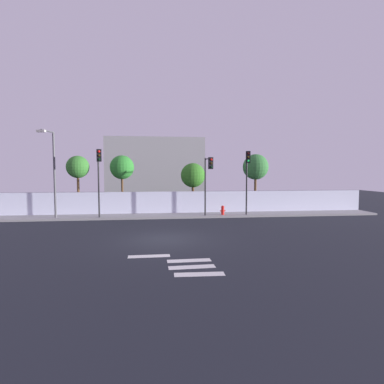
{
  "coord_description": "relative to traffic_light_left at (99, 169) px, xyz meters",
  "views": [
    {
      "loc": [
        -0.5,
        -16.27,
        3.64
      ],
      "look_at": [
        2.26,
        6.5,
        2.1
      ],
      "focal_mm": 28.48,
      "sensor_mm": 36.0,
      "label": 1
    }
  ],
  "objects": [
    {
      "name": "ground_plane",
      "position": [
        4.65,
        -7.04,
        -3.85
      ],
      "size": [
        80.0,
        80.0,
        0.0
      ],
      "primitive_type": "plane",
      "color": "black"
    },
    {
      "name": "sidewalk",
      "position": [
        4.65,
        1.16,
        -3.78
      ],
      "size": [
        36.0,
        2.4,
        0.15
      ],
      "primitive_type": "cube",
      "color": "gray",
      "rests_on": "ground"
    },
    {
      "name": "perimeter_wall",
      "position": [
        4.65,
        2.45,
        -2.8
      ],
      "size": [
        36.0,
        0.18,
        1.8
      ],
      "primitive_type": "cube",
      "color": "silver",
      "rests_on": "sidewalk"
    },
    {
      "name": "crosswalk_marking",
      "position": [
        5.14,
        -11.57,
        -3.85
      ],
      "size": [
        3.63,
        3.03,
        0.01
      ],
      "color": "silver",
      "rests_on": "ground"
    },
    {
      "name": "traffic_light_left",
      "position": [
        0.0,
        0.0,
        0.0
      ],
      "size": [
        0.48,
        1.22,
        5.12
      ],
      "color": "black",
      "rests_on": "sidewalk"
    },
    {
      "name": "traffic_light_center",
      "position": [
        8.22,
        -0.12,
        -0.36
      ],
      "size": [
        0.47,
        1.39,
        4.58
      ],
      "color": "black",
      "rests_on": "sidewalk"
    },
    {
      "name": "traffic_light_right",
      "position": [
        11.31,
        -0.2,
        -0.03
      ],
      "size": [
        0.57,
        1.61,
        5.05
      ],
      "color": "black",
      "rests_on": "sidewalk"
    },
    {
      "name": "street_lamp_curbside",
      "position": [
        -3.43,
        0.48,
        0.12
      ],
      "size": [
        0.73,
        1.78,
        6.47
      ],
      "color": "#4C4C51",
      "rests_on": "sidewalk"
    },
    {
      "name": "fire_hydrant",
      "position": [
        9.57,
        0.71,
        -3.3
      ],
      "size": [
        0.44,
        0.26,
        0.75
      ],
      "color": "red",
      "rests_on": "sidewalk"
    },
    {
      "name": "roadside_tree_leftmost",
      "position": [
        -2.34,
        3.43,
        0.14
      ],
      "size": [
        1.89,
        1.89,
        4.99
      ],
      "color": "brown",
      "rests_on": "ground"
    },
    {
      "name": "roadside_tree_midleft",
      "position": [
        1.32,
        3.43,
        0.13
      ],
      "size": [
        2.05,
        2.05,
        5.04
      ],
      "color": "brown",
      "rests_on": "ground"
    },
    {
      "name": "roadside_tree_midright",
      "position": [
        7.47,
        3.43,
        -0.56
      ],
      "size": [
        2.15,
        2.15,
        4.4
      ],
      "color": "brown",
      "rests_on": "ground"
    },
    {
      "name": "roadside_tree_rightmost",
      "position": [
        13.2,
        3.43,
        0.19
      ],
      "size": [
        2.31,
        2.31,
        5.23
      ],
      "color": "brown",
      "rests_on": "ground"
    },
    {
      "name": "low_building_distant",
      "position": [
        4.2,
        16.45,
        0.06
      ],
      "size": [
        12.04,
        6.0,
        7.82
      ],
      "primitive_type": "cube",
      "color": "gray",
      "rests_on": "ground"
    }
  ]
}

